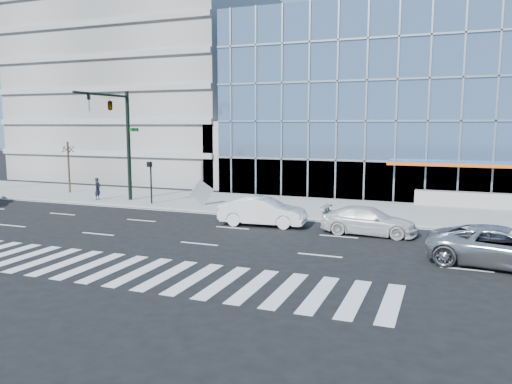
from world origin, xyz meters
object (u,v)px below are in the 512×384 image
street_tree_near (68,149)px  white_suv (369,221)px  tilted_panel (202,192)px  silver_suv (503,247)px  traffic_signal (116,118)px  white_sedan (263,211)px  ped_signal_post (150,176)px  pedestrian (98,189)px

street_tree_near → white_suv: street_tree_near is taller
street_tree_near → tilted_panel: street_tree_near is taller
silver_suv → tilted_panel: 20.08m
traffic_signal → tilted_panel: (6.21, 1.02, -5.11)m
white_sedan → ped_signal_post: bearing=64.9°
street_tree_near → white_suv: 26.32m
ped_signal_post → traffic_signal: bearing=-171.5°
white_suv → tilted_panel: tilted_panel is taller
street_tree_near → tilted_panel: size_ratio=3.25×
silver_suv → tilted_panel: bearing=72.3°
traffic_signal → tilted_panel: bearing=9.3°
street_tree_near → silver_suv: (31.34, -10.57, -2.96)m
white_suv → white_sedan: white_sedan is taller
tilted_panel → white_suv: bearing=-65.3°
traffic_signal → white_sedan: size_ratio=1.62×
silver_suv → white_suv: 7.30m
street_tree_near → pedestrian: (4.76, -2.39, -2.80)m
ped_signal_post → street_tree_near: 9.97m
white_suv → pedestrian: (-20.58, 4.02, 0.26)m
pedestrian → tilted_panel: 8.48m
street_tree_near → silver_suv: bearing=-18.6°
silver_suv → pedestrian: (-26.58, 8.17, 0.17)m
white_suv → pedestrian: pedestrian is taller
silver_suv → white_sedan: 12.76m
white_sedan → traffic_signal: bearing=70.4°
white_sedan → tilted_panel: (-6.12, 4.33, 0.24)m
ped_signal_post → pedestrian: ped_signal_post is taller
ped_signal_post → pedestrian: 4.89m
tilted_panel → ped_signal_post: bearing=144.9°
street_tree_near → pedestrian: 6.02m
silver_suv → traffic_signal: bearing=80.4°
traffic_signal → white_sedan: 13.85m
silver_suv → white_suv: (-6.00, 4.16, -0.09)m
white_sedan → pedestrian: 15.08m
pedestrian → white_suv: bearing=-107.5°
traffic_signal → street_tree_near: size_ratio=1.89×
traffic_signal → ped_signal_post: traffic_signal is taller
pedestrian → ped_signal_post: bearing=-98.4°
street_tree_near → ped_signal_post: bearing=-15.1°
white_suv → silver_suv: bearing=-123.7°
white_suv → traffic_signal: bearing=80.3°
silver_suv → white_suv: silver_suv is taller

